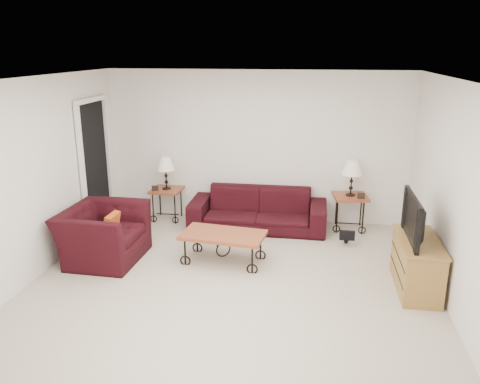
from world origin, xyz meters
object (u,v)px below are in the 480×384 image
Objects in this scene: television at (420,219)px; lamp_left at (166,173)px; lamp_right at (352,178)px; coffee_table at (223,248)px; sofa at (258,209)px; backpack at (347,230)px; side_table_left at (167,204)px; tv_stand at (417,265)px; armchair at (103,234)px; side_table_right at (349,212)px.

lamp_left is at bearing -117.67° from television.
lamp_right reaches higher than coffee_table.
sofa is 1.66m from lamp_left.
coffee_table is at bearing -50.73° from lamp_left.
backpack is (-0.07, -0.64, -0.64)m from lamp_right.
side_table_left is 4.20m from tv_stand.
side_table_left is 0.48× the size of armchair.
tv_stand is 0.59m from television.
lamp_right is (3.04, 0.00, 0.58)m from side_table_left.
television is at bearing -9.13° from coffee_table.
television reaches higher than backpack.
side_table_left is at bearing 156.50° from backpack.
side_table_right is 1.00× the size of lamp_right.
side_table_right is at bearing 0.00° from lamp_right.
lamp_right is 0.60× the size of television.
lamp_left is at bearing 0.00° from side_table_left.
armchair is (-3.42, -1.71, -0.49)m from lamp_right.
backpack is (2.97, -0.64, -0.60)m from lamp_left.
armchair is 3.53m from backpack.
lamp_right is at bearing 72.42° from backpack.
side_table_right reaches higher than side_table_left.
armchair is at bearing -173.74° from backpack.
side_table_right is 3.83m from armchair.
lamp_right is (0.00, 0.00, 0.57)m from side_table_right.
lamp_right is at bearing -161.18° from television.
backpack is at bearing -12.07° from side_table_left.
television is (2.43, -0.39, 0.70)m from coffee_table.
coffee_table is at bearing 170.94° from tv_stand.
side_table_left is 0.54m from lamp_left.
coffee_table is 2.49m from tv_stand.
sofa reaches higher than backpack.
tv_stand is at bearing -71.56° from backpack.
backpack is at bearing -70.16° from armchair.
television reaches higher than armchair.
television is (3.70, -1.94, 0.09)m from lamp_left.
television is at bearing -39.63° from sofa.
tv_stand is (4.11, -0.23, -0.05)m from armchair.
armchair is at bearing -102.72° from lamp_left.
side_table_right is at bearing -161.18° from television.
lamp_left reaches higher than tv_stand.
lamp_left is (-3.04, 0.00, 0.53)m from side_table_right.
lamp_left reaches higher than armchair.
lamp_right is (3.04, 0.00, 0.04)m from lamp_left.
tv_stand is at bearing -9.06° from coffee_table.
armchair is 1.20× the size of television.
lamp_right is 1.30× the size of backpack.
television is at bearing -27.67° from lamp_left.
armchair reaches higher than sofa.
lamp_right is 2.05m from television.
backpack is (2.97, -0.64, -0.05)m from side_table_left.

